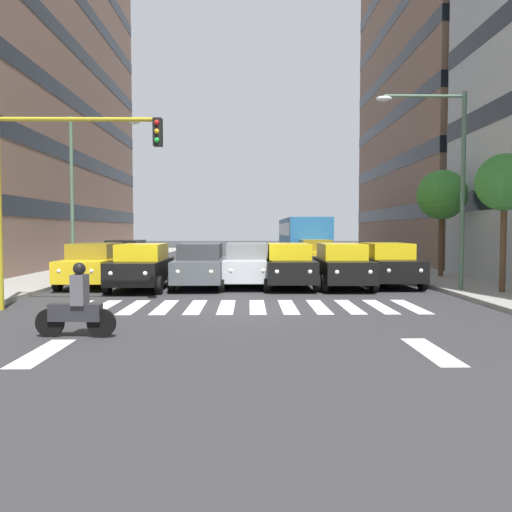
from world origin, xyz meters
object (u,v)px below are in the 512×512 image
car_1 (342,265)px  car_2 (288,265)px  car_5 (142,266)px  car_row2_0 (125,256)px  street_tree_1 (442,195)px  car_4 (200,265)px  motorcycle_with_rider (77,307)px  traffic_light_gantry (46,177)px  bus_behind_traffic (302,236)px  car_row2_1 (315,255)px  street_lamp_right (83,178)px  car_0 (388,264)px  street_tree_0 (505,183)px  car_6 (94,264)px  street_lamp_left (448,168)px  car_3 (247,264)px

car_1 → car_2: same height
car_5 → car_row2_0: size_ratio=1.00×
car_1 → street_tree_1: (-5.11, -3.25, 2.93)m
car_4 → motorcycle_with_rider: car_4 is taller
car_row2_0 → traffic_light_gantry: (-0.78, 12.17, 2.84)m
car_5 → motorcycle_with_rider: 8.58m
car_2 → bus_behind_traffic: bus_behind_traffic is taller
car_row2_1 → street_lamp_right: street_lamp_right is taller
car_4 → motorcycle_with_rider: bearing=79.4°
car_5 → car_4: bearing=-164.6°
traffic_light_gantry → street_tree_1: size_ratio=1.15×
traffic_light_gantry → street_lamp_right: bearing=-78.4°
car_2 → car_0: bearing=-173.9°
street_tree_0 → car_0: bearing=-47.0°
car_2 → car_4: 3.44m
car_row2_0 → car_6: bearing=92.5°
car_4 → car_5: same height
bus_behind_traffic → street_tree_0: bearing=106.2°
car_4 → car_row2_1: bearing=-124.9°
car_1 → traffic_light_gantry: 11.05m
car_row2_0 → motorcycle_with_rider: (-2.80, 15.81, -0.24)m
car_6 → street_lamp_left: 13.80m
car_row2_0 → bus_behind_traffic: 12.65m
motorcycle_with_rider → car_row2_0: bearing=-80.0°
street_lamp_right → street_tree_0: bearing=159.1°
motorcycle_with_rider → street_lamp_left: 13.42m
car_row2_1 → car_3: bearing=63.5°
bus_behind_traffic → street_tree_1: 12.48m
bus_behind_traffic → car_1: bearing=90.0°
car_5 → car_row2_1: (-7.70, -8.52, 0.00)m
motorcycle_with_rider → street_lamp_left: size_ratio=0.25×
car_row2_1 → motorcycle_with_rider: size_ratio=2.61×
street_lamp_left → street_tree_1: (-1.71, -4.96, -0.62)m
street_tree_1 → traffic_light_gantry: bearing=31.0°
street_tree_1 → street_lamp_left: bearing=71.0°
car_2 → car_row2_0: (7.96, -6.67, 0.00)m
car_row2_1 → bus_behind_traffic: size_ratio=0.42×
car_6 → car_2: bearing=176.9°
car_row2_0 → traffic_light_gantry: size_ratio=0.81×
car_5 → traffic_light_gantry: size_ratio=0.81×
car_row2_0 → bus_behind_traffic: bus_behind_traffic is taller
car_6 → traffic_light_gantry: bearing=94.9°
car_2 → car_4: same height
car_row2_0 → street_tree_0: street_tree_0 is taller
car_row2_1 → street_lamp_left: street_lamp_left is taller
car_3 → street_lamp_right: bearing=-21.0°
car_6 → traffic_light_gantry: size_ratio=0.81×
street_tree_0 → motorcycle_with_rider: bearing=27.5°
car_1 → car_4: same height
car_0 → motorcycle_with_rider: size_ratio=2.61×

